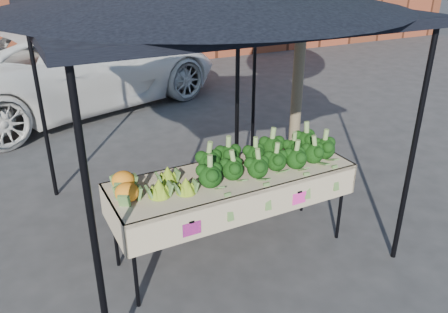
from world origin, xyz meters
TOP-DOWN VIEW (x-y plane):
  - ground at (0.00, 0.00)m, footprint 90.00×90.00m
  - table at (0.02, 0.07)m, footprint 2.41×0.84m
  - canopy at (-0.01, 0.70)m, footprint 3.16×3.16m
  - broccoli_heap at (0.38, 0.10)m, footprint 1.56×0.59m
  - romanesco_cluster at (-0.65, 0.06)m, footprint 0.44×0.48m
  - cauliflower_pair at (-1.02, 0.14)m, footprint 0.24×0.44m
  - street_tree at (1.76, 1.53)m, footprint 2.23×2.23m

SIDE VIEW (x-z plane):
  - ground at x=0.00m, z-range 0.00..0.00m
  - table at x=0.02m, z-range 0.00..0.90m
  - cauliflower_pair at x=-1.02m, z-range 0.90..1.09m
  - romanesco_cluster at x=-0.65m, z-range 0.90..1.11m
  - broccoli_heap at x=0.38m, z-range 0.90..1.18m
  - canopy at x=-0.01m, z-range 0.00..2.74m
  - street_tree at x=1.76m, z-range 0.00..4.39m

